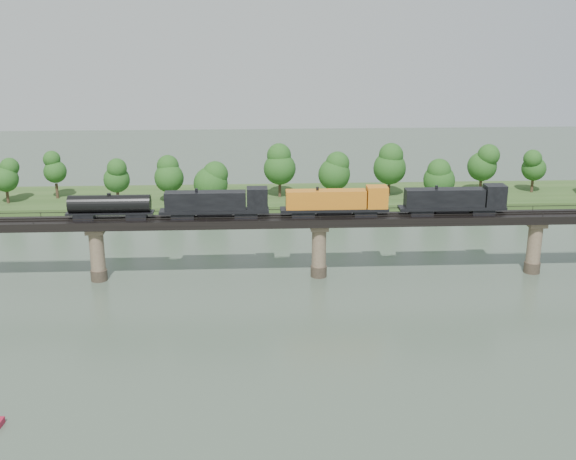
{
  "coord_description": "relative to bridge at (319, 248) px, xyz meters",
  "views": [
    {
      "loc": [
        -11.99,
        -94.11,
        47.3
      ],
      "look_at": [
        -5.66,
        30.0,
        9.0
      ],
      "focal_mm": 45.0,
      "sensor_mm": 36.0,
      "label": 1
    }
  ],
  "objects": [
    {
      "name": "ground",
      "position": [
        0.0,
        -30.0,
        -5.46
      ],
      "size": [
        400.0,
        400.0,
        0.0
      ],
      "primitive_type": "plane",
      "color": "#384839",
      "rests_on": "ground"
    },
    {
      "name": "far_bank",
      "position": [
        0.0,
        55.0,
        -4.66
      ],
      "size": [
        300.0,
        24.0,
        1.6
      ],
      "primitive_type": "cube",
      "color": "#2D491D",
      "rests_on": "ground"
    },
    {
      "name": "far_treeline",
      "position": [
        -8.21,
        50.52,
        3.37
      ],
      "size": [
        289.06,
        17.54,
        13.6
      ],
      "color": "#382619",
      "rests_on": "far_bank"
    },
    {
      "name": "bridge_superstructure",
      "position": [
        0.0,
        0.0,
        6.33
      ],
      "size": [
        220.0,
        4.9,
        0.75
      ],
      "color": "black",
      "rests_on": "bridge"
    },
    {
      "name": "freight_train",
      "position": [
        -4.32,
        0.0,
        8.62
      ],
      "size": [
        78.58,
        3.06,
        5.41
      ],
      "color": "black",
      "rests_on": "bridge"
    },
    {
      "name": "bridge",
      "position": [
        0.0,
        0.0,
        0.0
      ],
      "size": [
        236.0,
        30.0,
        11.5
      ],
      "color": "#473A2D",
      "rests_on": "ground"
    }
  ]
}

